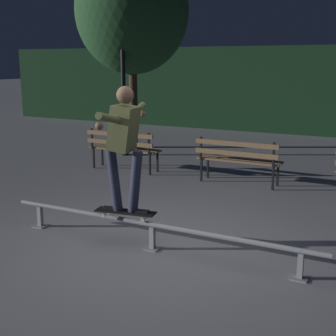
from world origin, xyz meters
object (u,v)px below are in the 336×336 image
park_bench_leftmost (123,146)px  lamp_post_left (123,53)px  grind_rail (152,228)px  skateboarder (124,139)px  park_bench_left_center (238,157)px  tree_far_left (132,11)px  skateboard (125,212)px

park_bench_leftmost → lamp_post_left: lamp_post_left is taller
grind_rail → skateboarder: skateboarder is taller
park_bench_leftmost → park_bench_left_center: same height
grind_rail → skateboarder: size_ratio=2.72×
tree_far_left → skateboard: bearing=-59.7°
tree_far_left → lamp_post_left: 1.52m
park_bench_left_center → tree_far_left: 5.47m
grind_rail → skateboarder: bearing=179.9°
skateboard → skateboarder: 0.94m
park_bench_left_center → skateboarder: bearing=-94.6°
grind_rail → lamp_post_left: size_ratio=1.09×
park_bench_leftmost → tree_far_left: size_ratio=0.31×
park_bench_leftmost → tree_far_left: (-1.27, 2.54, 3.00)m
skateboarder → park_bench_leftmost: size_ratio=0.97×
lamp_post_left → grind_rail: bearing=-54.5°
grind_rail → park_bench_leftmost: bearing=127.3°
skateboarder → lamp_post_left: bearing=122.5°
skateboard → park_bench_left_center: size_ratio=0.50×
grind_rail → park_bench_left_center: bearing=91.7°
park_bench_left_center → tree_far_left: bearing=146.3°
park_bench_leftmost → skateboard: bearing=-57.0°
skateboard → skateboarder: (0.00, 0.00, 0.94)m
skateboarder → park_bench_left_center: size_ratio=0.97×
lamp_post_left → tree_far_left: bearing=108.8°
grind_rail → skateboarder: 1.15m
skateboarder → park_bench_leftmost: bearing=123.0°
skateboarder → park_bench_leftmost: (-2.27, 3.48, -0.82)m
park_bench_leftmost → grind_rail: bearing=-52.7°
lamp_post_left → park_bench_left_center: bearing=-23.6°
skateboarder → grind_rail: bearing=-0.1°
skateboarder → tree_far_left: tree_far_left is taller
skateboard → lamp_post_left: size_ratio=0.21×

